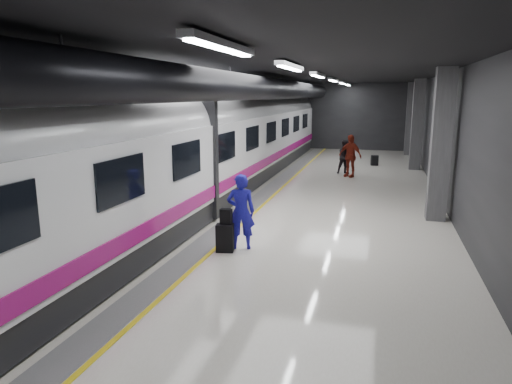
% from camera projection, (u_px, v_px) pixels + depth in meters
% --- Properties ---
extents(ground, '(40.00, 40.00, 0.00)m').
position_uv_depth(ground, '(274.00, 226.00, 13.19)').
color(ground, silver).
rests_on(ground, ground).
extents(platform_hall, '(10.02, 40.02, 4.51)m').
position_uv_depth(platform_hall, '(273.00, 101.00, 13.43)').
color(platform_hall, black).
rests_on(platform_hall, ground).
extents(train, '(3.05, 38.00, 4.05)m').
position_uv_depth(train, '(169.00, 151.00, 13.60)').
color(train, black).
rests_on(train, ground).
extents(traveler_main, '(0.78, 0.62, 1.86)m').
position_uv_depth(traveler_main, '(241.00, 212.00, 11.06)').
color(traveler_main, '#1D18B7').
rests_on(traveler_main, ground).
extents(suitcase_main, '(0.46, 0.34, 0.68)m').
position_uv_depth(suitcase_main, '(225.00, 238.00, 10.95)').
color(suitcase_main, black).
rests_on(suitcase_main, ground).
extents(shoulder_bag, '(0.28, 0.15, 0.37)m').
position_uv_depth(shoulder_bag, '(226.00, 217.00, 10.87)').
color(shoulder_bag, black).
rests_on(shoulder_bag, suitcase_main).
extents(traveler_far_a, '(0.96, 0.86, 1.63)m').
position_uv_depth(traveler_far_a, '(345.00, 157.00, 21.77)').
color(traveler_far_a, black).
rests_on(traveler_far_a, ground).
extents(traveler_far_b, '(1.23, 0.94, 1.95)m').
position_uv_depth(traveler_far_b, '(350.00, 156.00, 20.94)').
color(traveler_far_b, maroon).
rests_on(traveler_far_b, ground).
extents(suitcase_far, '(0.41, 0.32, 0.54)m').
position_uv_depth(suitcase_far, '(375.00, 160.00, 24.53)').
color(suitcase_far, black).
rests_on(suitcase_far, ground).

